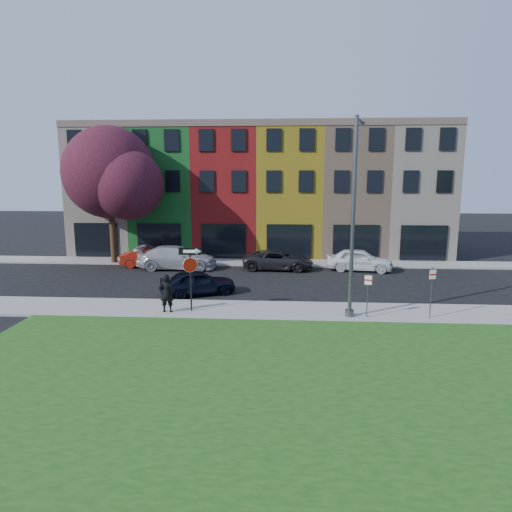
# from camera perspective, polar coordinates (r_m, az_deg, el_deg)

# --- Properties ---
(ground) EXTENTS (120.00, 120.00, 0.00)m
(ground) POSITION_cam_1_polar(r_m,az_deg,el_deg) (19.32, 4.46, -9.68)
(ground) COLOR black
(ground) RESTS_ON ground
(sidewalk_near) EXTENTS (40.00, 3.00, 0.12)m
(sidewalk_near) POSITION_cam_1_polar(r_m,az_deg,el_deg) (22.26, 9.55, -6.90)
(sidewalk_near) COLOR gray
(sidewalk_near) RESTS_ON ground
(sidewalk_far) EXTENTS (40.00, 2.40, 0.12)m
(sidewalk_far) POSITION_cam_1_polar(r_m,az_deg,el_deg) (33.90, -0.94, -0.80)
(sidewalk_far) COLOR gray
(sidewalk_far) RESTS_ON ground
(rowhouse_block) EXTENTS (30.00, 10.12, 10.00)m
(rowhouse_block) POSITION_cam_1_polar(r_m,az_deg,el_deg) (39.43, 0.49, 7.98)
(rowhouse_block) COLOR beige
(rowhouse_block) RESTS_ON ground
(stop_sign) EXTENTS (1.05, 0.12, 3.06)m
(stop_sign) POSITION_cam_1_polar(r_m,az_deg,el_deg) (21.62, -8.22, -1.27)
(stop_sign) COLOR black
(stop_sign) RESTS_ON sidewalk_near
(man) EXTENTS (0.67, 0.45, 1.82)m
(man) POSITION_cam_1_polar(r_m,az_deg,el_deg) (21.92, -11.09, -4.59)
(man) COLOR black
(man) RESTS_ON sidewalk_near
(sedan_near) EXTENTS (4.73, 5.33, 1.40)m
(sedan_near) POSITION_cam_1_polar(r_m,az_deg,el_deg) (25.23, -7.29, -3.29)
(sedan_near) COLOR black
(sedan_near) RESTS_ON ground
(parked_car_red) EXTENTS (1.87, 4.15, 1.31)m
(parked_car_red) POSITION_cam_1_polar(r_m,az_deg,el_deg) (33.26, -13.16, -0.24)
(parked_car_red) COLOR maroon
(parked_car_red) RESTS_ON ground
(parked_car_silver) EXTENTS (2.64, 5.67, 1.60)m
(parked_car_silver) POSITION_cam_1_polar(r_m,az_deg,el_deg) (32.22, -9.86, -0.20)
(parked_car_silver) COLOR #B2B2B7
(parked_car_silver) RESTS_ON ground
(parked_car_dark) EXTENTS (2.76, 5.10, 1.35)m
(parked_car_dark) POSITION_cam_1_polar(r_m,az_deg,el_deg) (31.60, 2.76, -0.49)
(parked_car_dark) COLOR black
(parked_car_dark) RESTS_ON ground
(parked_car_white) EXTENTS (3.19, 5.02, 1.52)m
(parked_car_white) POSITION_cam_1_polar(r_m,az_deg,el_deg) (31.98, 12.81, -0.46)
(parked_car_white) COLOR white
(parked_car_white) RESTS_ON ground
(street_lamp) EXTENTS (0.95, 2.52, 8.92)m
(street_lamp) POSITION_cam_1_polar(r_m,az_deg,el_deg) (20.86, 12.10, 4.63)
(street_lamp) COLOR #4C4F52
(street_lamp) RESTS_ON sidewalk_near
(parking_sign_a) EXTENTS (0.32, 0.11, 2.02)m
(parking_sign_a) POSITION_cam_1_polar(r_m,az_deg,el_deg) (21.26, 13.79, -4.15)
(parking_sign_a) COLOR #4C4F52
(parking_sign_a) RESTS_ON sidewalk_near
(parking_sign_b) EXTENTS (0.31, 0.13, 2.35)m
(parking_sign_b) POSITION_cam_1_polar(r_m,az_deg,el_deg) (21.98, 21.12, -3.60)
(parking_sign_b) COLOR #4C4F52
(parking_sign_b) RESTS_ON sidewalk_near
(tree_purple) EXTENTS (7.87, 6.89, 9.81)m
(tree_purple) POSITION_cam_1_polar(r_m,az_deg,el_deg) (34.72, -17.60, 9.65)
(tree_purple) COLOR black
(tree_purple) RESTS_ON sidewalk_far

